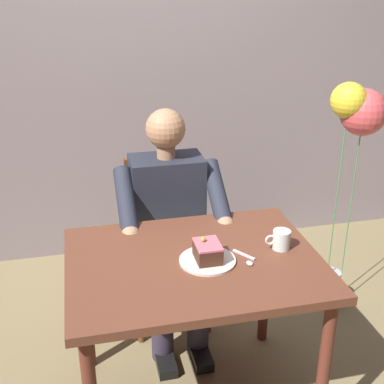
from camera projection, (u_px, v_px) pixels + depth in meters
cafe_rear_panel at (137, 24)px, 3.08m from camera, size 6.40×0.12×3.00m
dining_table at (194, 278)px, 2.07m from camera, size 1.01×0.76×0.73m
chair at (165, 233)px, 2.76m from camera, size 0.42×0.42×0.89m
seated_person at (170, 226)px, 2.55m from camera, size 0.53×0.58×1.20m
dessert_plate at (208, 260)px, 2.02m from camera, size 0.23×0.23×0.01m
cake_slice at (208, 251)px, 2.00m from camera, size 0.10×0.13×0.09m
coffee_cup at (281, 239)px, 2.10m from camera, size 0.11×0.07×0.08m
dessert_spoon at (247, 259)px, 2.03m from camera, size 0.07×0.14×0.01m
balloon_display at (354, 138)px, 2.57m from camera, size 0.29×0.24×1.30m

